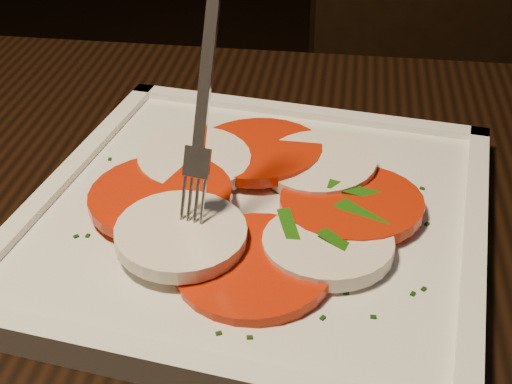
% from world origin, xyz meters
% --- Properties ---
extents(chair, '(0.54, 0.54, 0.93)m').
position_xyz_m(chair, '(0.03, 0.78, 0.53)').
color(chair, black).
rests_on(chair, ground).
extents(plate, '(0.33, 0.33, 0.01)m').
position_xyz_m(plate, '(-0.12, 0.04, 0.76)').
color(plate, white).
rests_on(plate, table).
extents(caprese_salad, '(0.25, 0.26, 0.02)m').
position_xyz_m(caprese_salad, '(-0.12, 0.04, 0.77)').
color(caprese_salad, red).
rests_on(caprese_salad, plate).
extents(fork, '(0.03, 0.06, 0.15)m').
position_xyz_m(fork, '(-0.15, 0.03, 0.86)').
color(fork, white).
rests_on(fork, caprese_salad).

